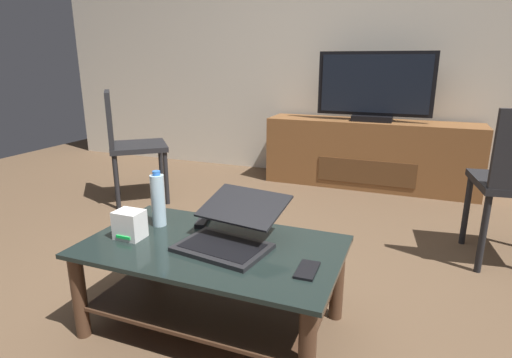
% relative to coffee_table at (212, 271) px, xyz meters
% --- Properties ---
extents(ground_plane, '(7.68, 7.68, 0.00)m').
position_rel_coffee_table_xyz_m(ground_plane, '(0.00, 0.16, -0.27)').
color(ground_plane, brown).
extents(back_wall, '(6.40, 0.12, 2.80)m').
position_rel_coffee_table_xyz_m(back_wall, '(0.00, 2.74, 1.13)').
color(back_wall, beige).
rests_on(back_wall, ground).
extents(coffee_table, '(1.07, 0.62, 0.39)m').
position_rel_coffee_table_xyz_m(coffee_table, '(0.00, 0.00, 0.00)').
color(coffee_table, black).
rests_on(coffee_table, ground).
extents(media_cabinet, '(1.87, 0.41, 0.61)m').
position_rel_coffee_table_xyz_m(media_cabinet, '(0.36, 2.42, 0.04)').
color(media_cabinet, brown).
rests_on(media_cabinet, ground).
extents(television, '(0.99, 0.20, 0.60)m').
position_rel_coffee_table_xyz_m(television, '(0.36, 2.40, 0.63)').
color(television, black).
rests_on(television, media_cabinet).
extents(side_chair, '(0.62, 0.62, 0.90)m').
position_rel_coffee_table_xyz_m(side_chair, '(-1.42, 1.27, 0.24)').
color(side_chair, black).
rests_on(side_chair, ground).
extents(laptop, '(0.41, 0.46, 0.18)m').
position_rel_coffee_table_xyz_m(laptop, '(0.07, 0.04, 0.19)').
color(laptop, black).
rests_on(laptop, coffee_table).
extents(router_box, '(0.12, 0.10, 0.12)m').
position_rel_coffee_table_xyz_m(router_box, '(-0.36, -0.07, 0.18)').
color(router_box, white).
rests_on(router_box, coffee_table).
extents(water_bottle_near, '(0.06, 0.06, 0.26)m').
position_rel_coffee_table_xyz_m(water_bottle_near, '(-0.32, 0.10, 0.25)').
color(water_bottle_near, silver).
rests_on(water_bottle_near, coffee_table).
extents(cell_phone, '(0.07, 0.14, 0.01)m').
position_rel_coffee_table_xyz_m(cell_phone, '(0.43, -0.07, 0.13)').
color(cell_phone, black).
rests_on(cell_phone, coffee_table).
extents(tv_remote, '(0.08, 0.17, 0.02)m').
position_rel_coffee_table_xyz_m(tv_remote, '(-0.15, 0.20, 0.13)').
color(tv_remote, black).
rests_on(tv_remote, coffee_table).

